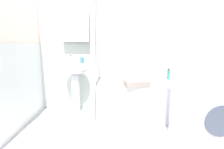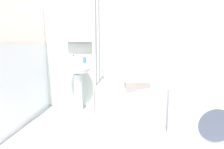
{
  "view_description": "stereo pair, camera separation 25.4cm",
  "coord_description": "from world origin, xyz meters",
  "px_view_note": "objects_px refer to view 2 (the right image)",
  "views": [
    {
      "loc": [
        -0.25,
        -2.02,
        1.2
      ],
      "look_at": [
        -0.26,
        0.82,
        0.71
      ],
      "focal_mm": 28.96,
      "sensor_mm": 36.0,
      "label": 1
    },
    {
      "loc": [
        0.0,
        -2.01,
        1.2
      ],
      "look_at": [
        -0.26,
        0.82,
        0.71
      ],
      "focal_mm": 28.96,
      "sensor_mm": 36.0,
      "label": 2
    }
  ],
  "objects_px": {
    "shampoo_bottle": "(180,77)",
    "soap_dispenser": "(73,59)",
    "body_wash_bottle": "(186,75)",
    "sink": "(78,76)",
    "lotion_bottle": "(172,75)",
    "towel_folded": "(136,84)",
    "bathtub": "(147,100)",
    "washer_dryer_stack": "(205,79)",
    "toothbrush_cup": "(84,60)"
  },
  "relations": [
    {
      "from": "soap_dispenser",
      "to": "towel_folded",
      "type": "bearing_deg",
      "value": -21.52
    },
    {
      "from": "sink",
      "to": "towel_folded",
      "type": "bearing_deg",
      "value": -24.0
    },
    {
      "from": "soap_dispenser",
      "to": "toothbrush_cup",
      "type": "bearing_deg",
      "value": -1.15
    },
    {
      "from": "body_wash_bottle",
      "to": "towel_folded",
      "type": "relative_size",
      "value": 0.61
    },
    {
      "from": "soap_dispenser",
      "to": "bathtub",
      "type": "bearing_deg",
      "value": -7.11
    },
    {
      "from": "washer_dryer_stack",
      "to": "soap_dispenser",
      "type": "bearing_deg",
      "value": 148.81
    },
    {
      "from": "soap_dispenser",
      "to": "washer_dryer_stack",
      "type": "relative_size",
      "value": 0.09
    },
    {
      "from": "washer_dryer_stack",
      "to": "lotion_bottle",
      "type": "bearing_deg",
      "value": 92.93
    },
    {
      "from": "toothbrush_cup",
      "to": "bathtub",
      "type": "bearing_deg",
      "value": -8.16
    },
    {
      "from": "shampoo_bottle",
      "to": "soap_dispenser",
      "type": "bearing_deg",
      "value": -175.7
    },
    {
      "from": "toothbrush_cup",
      "to": "washer_dryer_stack",
      "type": "relative_size",
      "value": 0.06
    },
    {
      "from": "soap_dispenser",
      "to": "lotion_bottle",
      "type": "height_order",
      "value": "soap_dispenser"
    },
    {
      "from": "toothbrush_cup",
      "to": "washer_dryer_stack",
      "type": "distance_m",
      "value": 1.89
    },
    {
      "from": "soap_dispenser",
      "to": "body_wash_bottle",
      "type": "relative_size",
      "value": 0.66
    },
    {
      "from": "bathtub",
      "to": "washer_dryer_stack",
      "type": "relative_size",
      "value": 0.95
    },
    {
      "from": "shampoo_bottle",
      "to": "towel_folded",
      "type": "xyz_separation_m",
      "value": [
        -0.77,
        -0.55,
        -0.02
      ]
    },
    {
      "from": "toothbrush_cup",
      "to": "sink",
      "type": "bearing_deg",
      "value": 166.87
    },
    {
      "from": "sink",
      "to": "washer_dryer_stack",
      "type": "height_order",
      "value": "washer_dryer_stack"
    },
    {
      "from": "bathtub",
      "to": "body_wash_bottle",
      "type": "bearing_deg",
      "value": 23.63
    },
    {
      "from": "shampoo_bottle",
      "to": "bathtub",
      "type": "bearing_deg",
      "value": -153.23
    },
    {
      "from": "lotion_bottle",
      "to": "towel_folded",
      "type": "xyz_separation_m",
      "value": [
        -0.64,
        -0.54,
        -0.04
      ]
    },
    {
      "from": "soap_dispenser",
      "to": "toothbrush_cup",
      "type": "xyz_separation_m",
      "value": [
        0.19,
        -0.0,
        -0.01
      ]
    },
    {
      "from": "soap_dispenser",
      "to": "body_wash_bottle",
      "type": "bearing_deg",
      "value": 4.3
    },
    {
      "from": "toothbrush_cup",
      "to": "lotion_bottle",
      "type": "height_order",
      "value": "toothbrush_cup"
    },
    {
      "from": "body_wash_bottle",
      "to": "shampoo_bottle",
      "type": "height_order",
      "value": "body_wash_bottle"
    },
    {
      "from": "soap_dispenser",
      "to": "bathtub",
      "type": "height_order",
      "value": "soap_dispenser"
    },
    {
      "from": "lotion_bottle",
      "to": "towel_folded",
      "type": "bearing_deg",
      "value": -139.86
    },
    {
      "from": "body_wash_bottle",
      "to": "washer_dryer_stack",
      "type": "relative_size",
      "value": 0.13
    },
    {
      "from": "bathtub",
      "to": "soap_dispenser",
      "type": "bearing_deg",
      "value": 172.89
    },
    {
      "from": "body_wash_bottle",
      "to": "bathtub",
      "type": "bearing_deg",
      "value": -156.37
    },
    {
      "from": "soap_dispenser",
      "to": "shampoo_bottle",
      "type": "bearing_deg",
      "value": 4.3
    },
    {
      "from": "body_wash_bottle",
      "to": "washer_dryer_stack",
      "type": "distance_m",
      "value": 1.23
    },
    {
      "from": "bathtub",
      "to": "sink",
      "type": "bearing_deg",
      "value": 171.3
    },
    {
      "from": "body_wash_bottle",
      "to": "toothbrush_cup",
      "type": "bearing_deg",
      "value": -175.11
    },
    {
      "from": "shampoo_bottle",
      "to": "washer_dryer_stack",
      "type": "height_order",
      "value": "washer_dryer_stack"
    },
    {
      "from": "washer_dryer_stack",
      "to": "body_wash_bottle",
      "type": "bearing_deg",
      "value": 81.37
    },
    {
      "from": "soap_dispenser",
      "to": "body_wash_bottle",
      "type": "xyz_separation_m",
      "value": [
        1.93,
        0.15,
        -0.26
      ]
    },
    {
      "from": "bathtub",
      "to": "washer_dryer_stack",
      "type": "xyz_separation_m",
      "value": [
        0.5,
        -0.9,
        0.54
      ]
    },
    {
      "from": "sink",
      "to": "lotion_bottle",
      "type": "xyz_separation_m",
      "value": [
        1.63,
        0.09,
        0.02
      ]
    },
    {
      "from": "towel_folded",
      "to": "toothbrush_cup",
      "type": "bearing_deg",
      "value": 154.52
    },
    {
      "from": "soap_dispenser",
      "to": "shampoo_bottle",
      "type": "distance_m",
      "value": 1.86
    },
    {
      "from": "toothbrush_cup",
      "to": "towel_folded",
      "type": "height_order",
      "value": "toothbrush_cup"
    },
    {
      "from": "soap_dispenser",
      "to": "body_wash_bottle",
      "type": "distance_m",
      "value": 1.96
    },
    {
      "from": "toothbrush_cup",
      "to": "shampoo_bottle",
      "type": "relative_size",
      "value": 0.68
    },
    {
      "from": "shampoo_bottle",
      "to": "toothbrush_cup",
      "type": "bearing_deg",
      "value": -175.07
    },
    {
      "from": "toothbrush_cup",
      "to": "towel_folded",
      "type": "relative_size",
      "value": 0.28
    },
    {
      "from": "sink",
      "to": "body_wash_bottle",
      "type": "relative_size",
      "value": 4.09
    },
    {
      "from": "shampoo_bottle",
      "to": "body_wash_bottle",
      "type": "bearing_deg",
      "value": 4.41
    },
    {
      "from": "towel_folded",
      "to": "washer_dryer_stack",
      "type": "relative_size",
      "value": 0.21
    },
    {
      "from": "shampoo_bottle",
      "to": "lotion_bottle",
      "type": "xyz_separation_m",
      "value": [
        -0.14,
        -0.02,
        0.03
      ]
    }
  ]
}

